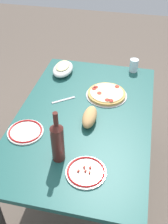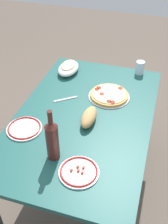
# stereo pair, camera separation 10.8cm
# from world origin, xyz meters

# --- Properties ---
(ground_plane) EXTENTS (8.00, 8.00, 0.00)m
(ground_plane) POSITION_xyz_m (0.00, 0.00, 0.00)
(ground_plane) COLOR brown
(ground_plane) RESTS_ON ground
(dining_table) EXTENTS (1.37, 0.86, 0.73)m
(dining_table) POSITION_xyz_m (0.00, 0.00, 0.61)
(dining_table) COLOR #194C47
(dining_table) RESTS_ON ground
(pepperoni_pizza) EXTENTS (0.29, 0.29, 0.03)m
(pepperoni_pizza) POSITION_xyz_m (-0.25, 0.11, 0.75)
(pepperoni_pizza) COLOR #B7B7BC
(pepperoni_pizza) RESTS_ON dining_table
(baked_pasta_dish) EXTENTS (0.24, 0.15, 0.08)m
(baked_pasta_dish) POSITION_xyz_m (-0.48, -0.28, 0.77)
(baked_pasta_dish) COLOR white
(baked_pasta_dish) RESTS_ON dining_table
(wine_bottle) EXTENTS (0.07, 0.07, 0.32)m
(wine_bottle) POSITION_xyz_m (0.38, -0.06, 0.86)
(wine_bottle) COLOR #471E19
(wine_bottle) RESTS_ON dining_table
(water_glass) EXTENTS (0.07, 0.07, 0.10)m
(water_glass) POSITION_xyz_m (-0.63, 0.27, 0.78)
(water_glass) COLOR silver
(water_glass) RESTS_ON dining_table
(side_plate_near) EXTENTS (0.22, 0.22, 0.02)m
(side_plate_near) POSITION_xyz_m (0.23, -0.31, 0.74)
(side_plate_near) COLOR white
(side_plate_near) RESTS_ON dining_table
(side_plate_far) EXTENTS (0.21, 0.21, 0.02)m
(side_plate_far) POSITION_xyz_m (0.45, 0.11, 0.74)
(side_plate_far) COLOR white
(side_plate_far) RESTS_ON dining_table
(bread_loaf) EXTENTS (0.20, 0.08, 0.08)m
(bread_loaf) POSITION_xyz_m (0.05, 0.05, 0.77)
(bread_loaf) COLOR tan
(bread_loaf) RESTS_ON dining_table
(fork_right) EXTENTS (0.12, 0.15, 0.00)m
(fork_right) POSITION_xyz_m (-0.13, -0.17, 0.73)
(fork_right) COLOR #B7B7BC
(fork_right) RESTS_ON dining_table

